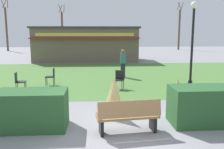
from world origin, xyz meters
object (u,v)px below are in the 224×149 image
(lamppost_mid, at_px, (193,33))
(person_strolling, at_px, (123,63))
(park_bench, at_px, (128,116))
(tree_right_bg, at_px, (6,28))
(cafe_chair_west, at_px, (119,78))
(cafe_chair_east, at_px, (52,75))
(tree_left_bg, at_px, (62,30))
(tree_center_bg, at_px, (179,29))
(parked_car_west_slot, at_px, (74,48))
(food_kiosk, at_px, (86,44))
(cafe_chair_center, at_px, (19,80))
(parked_car_center_slot, at_px, (112,48))

(lamppost_mid, xyz_separation_m, person_strolling, (-3.32, 2.30, -1.80))
(park_bench, xyz_separation_m, tree_right_bg, (-13.61, 30.77, 2.75))
(park_bench, xyz_separation_m, lamppost_mid, (4.09, 6.19, 2.18))
(park_bench, relative_size, cafe_chair_west, 1.97)
(cafe_chair_east, height_order, tree_left_bg, tree_left_bg)
(cafe_chair_west, distance_m, tree_right_bg, 29.06)
(tree_center_bg, bearing_deg, lamppost_mid, -107.11)
(parked_car_west_slot, height_order, tree_right_bg, tree_right_bg)
(food_kiosk, bearing_deg, cafe_chair_west, -80.60)
(tree_left_bg, distance_m, tree_right_bg, 7.89)
(parked_car_west_slot, height_order, tree_center_bg, tree_center_bg)
(tree_left_bg, bearing_deg, person_strolling, -73.80)
(tree_left_bg, bearing_deg, tree_right_bg, -179.46)
(tree_right_bg, bearing_deg, lamppost_mid, -54.24)
(food_kiosk, relative_size, parked_car_west_slot, 2.28)
(lamppost_mid, relative_size, person_strolling, 2.50)
(parked_car_west_slot, bearing_deg, park_bench, -82.03)
(cafe_chair_center, height_order, tree_center_bg, tree_center_bg)
(park_bench, bearing_deg, cafe_chair_center, 130.78)
(parked_car_center_slot, xyz_separation_m, tree_right_bg, (-14.84, 5.03, 2.59))
(parked_car_west_slot, xyz_separation_m, tree_left_bg, (-2.12, 5.10, 2.29))
(parked_car_west_slot, bearing_deg, cafe_chair_east, -88.61)
(park_bench, bearing_deg, tree_left_bg, 100.52)
(cafe_chair_east, bearing_deg, parked_car_center_slot, 77.31)
(park_bench, height_order, food_kiosk, food_kiosk)
(cafe_chair_east, distance_m, parked_car_west_slot, 19.37)
(food_kiosk, distance_m, tree_left_bg, 13.78)
(tree_center_bg, bearing_deg, cafe_chair_west, -113.86)
(parked_car_center_slot, relative_size, tree_right_bg, 0.59)
(cafe_chair_west, relative_size, parked_car_center_slot, 0.21)
(lamppost_mid, height_order, person_strolling, lamppost_mid)
(park_bench, xyz_separation_m, cafe_chair_west, (0.26, 5.37, 0.05))
(food_kiosk, xyz_separation_m, cafe_chair_east, (-1.35, -11.33, -1.08))
(cafe_chair_west, bearing_deg, person_strolling, 80.78)
(cafe_chair_center, height_order, parked_car_center_slot, parked_car_center_slot)
(tree_left_bg, bearing_deg, lamppost_mid, -68.30)
(person_strolling, relative_size, parked_car_west_slot, 0.39)
(parked_car_center_slot, height_order, tree_right_bg, tree_right_bg)
(cafe_chair_west, xyz_separation_m, parked_car_west_slot, (-3.86, 20.37, 0.12))
(park_bench, height_order, tree_left_bg, tree_left_bg)
(park_bench, bearing_deg, tree_right_bg, 113.87)
(tree_right_bg, bearing_deg, tree_center_bg, 2.57)
(person_strolling, distance_m, parked_car_center_slot, 17.26)
(tree_left_bg, height_order, tree_right_bg, tree_right_bg)
(parked_car_center_slot, xyz_separation_m, tree_center_bg, (10.78, 6.17, 2.56))
(lamppost_mid, relative_size, cafe_chair_east, 4.75)
(park_bench, distance_m, tree_left_bg, 31.46)
(parked_car_west_slot, bearing_deg, tree_right_bg, 153.33)
(lamppost_mid, relative_size, cafe_chair_center, 4.75)
(lamppost_mid, xyz_separation_m, tree_right_bg, (-17.70, 24.58, 0.57))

